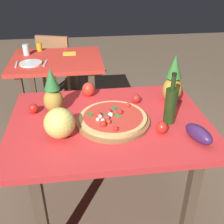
{
  "coord_description": "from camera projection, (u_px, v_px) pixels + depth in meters",
  "views": [
    {
      "loc": [
        -0.18,
        -1.5,
        1.68
      ],
      "look_at": [
        0.02,
        0.02,
        0.79
      ],
      "focal_mm": 43.67,
      "sensor_mm": 36.0,
      "label": 1
    }
  ],
  "objects": [
    {
      "name": "pineapple_left",
      "position": [
        173.0,
        82.0,
        1.92
      ],
      "size": [
        0.14,
        0.14,
        0.35
      ],
      "color": "#B08B2E",
      "rests_on": "display_table"
    },
    {
      "name": "bell_pepper",
      "position": [
        89.0,
        89.0,
        2.07
      ],
      "size": [
        0.1,
        0.1,
        0.11
      ],
      "primitive_type": "ellipsoid",
      "color": "red",
      "rests_on": "display_table"
    },
    {
      "name": "drinking_glass_water",
      "position": [
        26.0,
        50.0,
        2.92
      ],
      "size": [
        0.07,
        0.07,
        0.11
      ],
      "primitive_type": "cylinder",
      "color": "silver",
      "rests_on": "background_table"
    },
    {
      "name": "pizza",
      "position": [
        113.0,
        117.0,
        1.73
      ],
      "size": [
        0.43,
        0.43,
        0.06
      ],
      "color": "#E3AE69",
      "rests_on": "pizza_board"
    },
    {
      "name": "tomato_beside_pepper",
      "position": [
        162.0,
        127.0,
        1.64
      ],
      "size": [
        0.07,
        0.07,
        0.07
      ],
      "primitive_type": "sphere",
      "color": "red",
      "rests_on": "display_table"
    },
    {
      "name": "background_table",
      "position": [
        57.0,
        69.0,
        2.89
      ],
      "size": [
        0.94,
        0.78,
        0.74
      ],
      "color": "#4F3D2D",
      "rests_on": "ground_plane"
    },
    {
      "name": "display_table",
      "position": [
        109.0,
        131.0,
        1.82
      ],
      "size": [
        1.29,
        0.97,
        0.74
      ],
      "color": "#4F3D2D",
      "rests_on": "ground_plane"
    },
    {
      "name": "dining_chair",
      "position": [
        57.0,
        63.0,
        3.49
      ],
      "size": [
        0.5,
        0.5,
        0.85
      ],
      "rotation": [
        0.0,
        0.0,
        2.83
      ],
      "color": "olive",
      "rests_on": "ground_plane"
    },
    {
      "name": "knife_utensil",
      "position": [
        45.0,
        63.0,
        2.71
      ],
      "size": [
        0.03,
        0.18,
        0.01
      ],
      "primitive_type": "cube",
      "rotation": [
        0.0,
        0.0,
        -0.09
      ],
      "color": "silver",
      "rests_on": "background_table"
    },
    {
      "name": "tomato_by_bottle",
      "position": [
        136.0,
        99.0,
        1.97
      ],
      "size": [
        0.06,
        0.06,
        0.06
      ],
      "primitive_type": "sphere",
      "color": "red",
      "rests_on": "display_table"
    },
    {
      "name": "tomato_at_corner",
      "position": [
        33.0,
        108.0,
        1.85
      ],
      "size": [
        0.07,
        0.07,
        0.07
      ],
      "primitive_type": "sphere",
      "color": "red",
      "rests_on": "display_table"
    },
    {
      "name": "ground_plane",
      "position": [
        109.0,
        200.0,
        2.15
      ],
      "size": [
        10.0,
        10.0,
        0.0
      ],
      "primitive_type": "plane",
      "color": "brown"
    },
    {
      "name": "drinking_glass_juice",
      "position": [
        39.0,
        47.0,
        3.05
      ],
      "size": [
        0.06,
        0.06,
        0.09
      ],
      "primitive_type": "cylinder",
      "color": "gold",
      "rests_on": "background_table"
    },
    {
      "name": "fork_utensil",
      "position": [
        16.0,
        64.0,
        2.68
      ],
      "size": [
        0.03,
        0.18,
        0.01
      ],
      "primitive_type": "cube",
      "rotation": [
        0.0,
        0.0,
        0.07
      ],
      "color": "silver",
      "rests_on": "background_table"
    },
    {
      "name": "melon",
      "position": [
        60.0,
        123.0,
        1.58
      ],
      "size": [
        0.18,
        0.18,
        0.18
      ],
      "primitive_type": "sphere",
      "color": "#DBD264",
      "rests_on": "display_table"
    },
    {
      "name": "pineapple_right",
      "position": [
        53.0,
        93.0,
        1.81
      ],
      "size": [
        0.13,
        0.13,
        0.31
      ],
      "color": "#AF8F38",
      "rests_on": "display_table"
    },
    {
      "name": "pizza_board",
      "position": [
        113.0,
        121.0,
        1.75
      ],
      "size": [
        0.47,
        0.47,
        0.02
      ],
      "primitive_type": "cylinder",
      "color": "olive",
      "rests_on": "display_table"
    },
    {
      "name": "eggplant",
      "position": [
        199.0,
        134.0,
        1.56
      ],
      "size": [
        0.15,
        0.22,
        0.09
      ],
      "primitive_type": "ellipsoid",
      "rotation": [
        0.0,
        0.0,
        1.92
      ],
      "color": "#3A1E4D",
      "rests_on": "display_table"
    },
    {
      "name": "dinner_plate",
      "position": [
        31.0,
        63.0,
        2.69
      ],
      "size": [
        0.22,
        0.22,
        0.02
      ],
      "primitive_type": "cylinder",
      "color": "white",
      "rests_on": "background_table"
    },
    {
      "name": "napkin_folded",
      "position": [
        69.0,
        54.0,
        2.97
      ],
      "size": [
        0.14,
        0.12,
        0.01
      ],
      "primitive_type": "cube",
      "rotation": [
        0.0,
        0.0,
        -0.0
      ],
      "color": "yellow",
      "rests_on": "background_table"
    },
    {
      "name": "wine_bottle",
      "position": [
        171.0,
        105.0,
        1.7
      ],
      "size": [
        0.08,
        0.08,
        0.34
      ],
      "color": "#1E3413",
      "rests_on": "display_table"
    }
  ]
}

